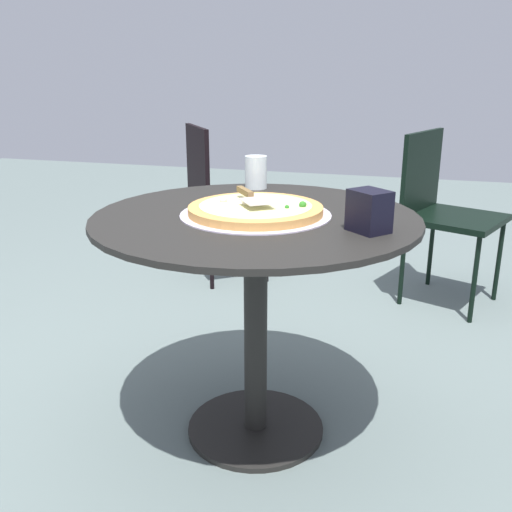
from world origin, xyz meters
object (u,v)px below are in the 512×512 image
Objects in this scene: patio_table at (256,270)px; pizza_server at (251,196)px; drinking_cup at (256,172)px; patio_chair_far at (442,204)px; pizza_on_tray at (256,210)px; napkin_dispenser at (369,211)px; patio_chair_near at (217,192)px.

pizza_server is (0.02, -0.02, 0.23)m from patio_table.
patio_chair_far is at bearing -124.67° from drinking_cup.
pizza_server is 1.68× the size of drinking_cup.
napkin_dispenser is at bearing 164.81° from pizza_on_tray.
patio_chair_far is (-1.21, -0.01, 0.00)m from patio_chair_near.
drinking_cup is 1.26m from patio_chair_far.
patio_chair_near reaches higher than drinking_cup.
drinking_cup is at bearing -74.25° from patio_table.
drinking_cup is (0.11, -0.39, 0.04)m from pizza_on_tray.
patio_chair_near is 1.21m from patio_chair_far.
pizza_server reaches higher than pizza_on_tray.
patio_table is at bearing 140.91° from pizza_server.
patio_chair_near is at bearing 0.40° from patio_chair_far.
patio_table is 2.17× the size of pizza_on_tray.
patio_chair_far reaches higher than pizza_server.
pizza_server is at bearing 113.72° from patio_chair_near.
napkin_dispenser is 0.13× the size of patio_chair_near.
patio_chair_far is (-0.70, -1.01, -0.30)m from drinking_cup.
pizza_server is at bearing 103.51° from drinking_cup.
pizza_server is 1.54m from patio_chair_far.
drinking_cup is 1.04× the size of napkin_dispenser.
patio_table is at bearing -34.20° from pizza_on_tray.
patio_chair_near is at bearing 164.67° from napkin_dispenser.
napkin_dispenser reaches higher than pizza_server.
pizza_server is at bearing 66.29° from patio_chair_far.
napkin_dispenser is 1.80m from patio_chair_near.
napkin_dispenser is at bearing 133.12° from drinking_cup.
pizza_server is at bearing -39.09° from patio_table.
pizza_on_tray is 1.54m from patio_chair_far.
pizza_server is 0.38m from napkin_dispenser.
drinking_cup is at bearing -74.01° from pizza_on_tray.
drinking_cup is at bearing 55.33° from patio_chair_far.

